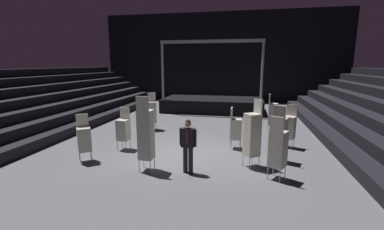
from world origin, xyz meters
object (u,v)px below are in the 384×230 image
Objects in this scene: chair_stack_mid_left at (123,129)px; chair_stack_aisle_left at (280,134)px; man_with_tie at (188,143)px; chair_stack_front_right at (289,127)px; chair_stack_mid_right at (152,111)px; chair_stack_rear_left at (236,128)px; chair_stack_rear_centre at (252,134)px; chair_stack_aisle_right at (273,114)px; stage_riser at (213,104)px; chair_stack_front_left at (84,138)px; chair_stack_rear_right at (146,134)px; chair_stack_mid_centre at (278,148)px.

chair_stack_aisle_left reaches higher than chair_stack_mid_left.
chair_stack_aisle_left is (2.96, 1.66, 0.03)m from man_with_tie.
chair_stack_front_right is 6.83m from chair_stack_mid_right.
chair_stack_rear_centre is (0.62, -1.89, 0.29)m from chair_stack_rear_left.
chair_stack_mid_left is at bearing -53.42° from chair_stack_aisle_right.
chair_stack_rear_left is (4.45, -2.28, -0.13)m from chair_stack_mid_right.
stage_riser is 3.50× the size of chair_stack_aisle_left.
chair_stack_front_left and chair_stack_rear_left have the same top height.
chair_stack_aisle_left is at bearing 22.92° from chair_stack_rear_right.
chair_stack_aisle_right is (6.16, 0.66, 0.00)m from chair_stack_mid_right.
chair_stack_rear_centre is at bearing 118.97° from chair_stack_mid_right.
chair_stack_mid_right reaches higher than man_with_tie.
chair_stack_front_left is 6.55m from chair_stack_mid_centre.
chair_stack_aisle_left is at bearing -178.22° from chair_stack_mid_left.
stage_riser is at bearing -164.41° from chair_stack_rear_left.
man_with_tie is 0.89× the size of chair_stack_aisle_right.
chair_stack_mid_right is (-2.42, -6.19, 0.44)m from stage_riser.
chair_stack_mid_right is at bearing -87.23° from chair_stack_mid_left.
chair_stack_rear_right is (2.45, -0.30, 0.38)m from chair_stack_front_left.
chair_stack_mid_centre is 1.15× the size of chair_stack_rear_left.
chair_stack_aisle_left is at bearing 95.02° from chair_stack_front_right.
chair_stack_front_right is 0.88× the size of chair_stack_aisle_left.
stage_riser is 11.52m from chair_stack_front_left.
man_with_tie is 4.91m from chair_stack_front_right.
chair_stack_front_left is at bearing -150.91° from chair_stack_mid_centre.
chair_stack_front_right is 2.41m from chair_stack_aisle_right.
chair_stack_aisle_right is (4.45, 5.84, -0.25)m from chair_stack_rear_right.
chair_stack_front_left is 0.87× the size of chair_stack_aisle_right.
chair_stack_rear_centre is at bearing 20.19° from chair_stack_rear_left.
chair_stack_front_right is 3.41m from chair_stack_mid_centre.
stage_riser reaches higher than chair_stack_rear_centre.
chair_stack_rear_centre reaches higher than chair_stack_mid_centre.
man_with_tie is 0.98× the size of chair_stack_front_right.
chair_stack_aisle_left is at bearing 1.85° from chair_stack_aisle_right.
stage_riser is 11.71m from chair_stack_mid_centre.
chair_stack_mid_right is at bearing -137.54° from chair_stack_front_left.
chair_stack_rear_centre is (5.81, 0.71, 0.29)m from chair_stack_front_left.
stage_riser is at bearing 87.39° from chair_stack_rear_right.
chair_stack_rear_left is (5.19, 2.60, 0.00)m from chair_stack_front_left.
chair_stack_mid_right reaches higher than chair_stack_mid_left.
chair_stack_front_left is 0.74× the size of chair_stack_rear_centre.
chair_stack_rear_left is 4.01m from chair_stack_rear_right.
chair_stack_rear_right reaches higher than chair_stack_mid_right.
chair_stack_rear_right is (1.71, -5.18, 0.25)m from chair_stack_mid_right.
chair_stack_rear_right reaches higher than chair_stack_aisle_right.
stage_riser is 6.69m from chair_stack_aisle_right.
chair_stack_front_right is 2.93m from chair_stack_rear_centre.
stage_riser reaches higher than chair_stack_front_left.
stage_riser is 3.11× the size of chair_stack_rear_centre.
man_with_tie is 1.03× the size of chair_stack_mid_left.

